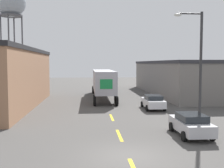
# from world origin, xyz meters

# --- Properties ---
(ground_plane) EXTENTS (160.00, 160.00, 0.00)m
(ground_plane) POSITION_xyz_m (0.00, 0.00, 0.00)
(ground_plane) COLOR #4C4947
(road_centerline) EXTENTS (0.20, 15.13, 0.01)m
(road_centerline) POSITION_xyz_m (0.00, 4.19, 0.00)
(road_centerline) COLOR gold
(road_centerline) RESTS_ON ground_plane
(warehouse_right) EXTENTS (13.83, 27.25, 5.08)m
(warehouse_right) POSITION_xyz_m (14.50, 28.86, 2.54)
(warehouse_right) COLOR slate
(warehouse_right) RESTS_ON ground_plane
(semi_truck) EXTENTS (2.78, 16.00, 3.78)m
(semi_truck) POSITION_xyz_m (-0.06, 24.07, 2.31)
(semi_truck) COLOR navy
(semi_truck) RESTS_ON ground_plane
(parked_car_right_near) EXTENTS (1.97, 4.14, 1.46)m
(parked_car_right_near) POSITION_xyz_m (4.60, 3.67, 0.77)
(parked_car_right_near) COLOR #B2B2B7
(parked_car_right_near) RESTS_ON ground_plane
(parked_car_right_mid) EXTENTS (1.97, 4.14, 1.46)m
(parked_car_right_mid) POSITION_xyz_m (4.60, 14.34, 0.77)
(parked_car_right_mid) COLOR silver
(parked_car_right_mid) RESTS_ON ground_plane
(water_tower) EXTENTS (5.86, 5.86, 19.67)m
(water_tower) POSITION_xyz_m (-17.07, 43.61, 16.46)
(water_tower) COLOR #47474C
(water_tower) RESTS_ON ground_plane
(street_lamp) EXTENTS (2.20, 0.32, 8.48)m
(street_lamp) POSITION_xyz_m (6.13, 6.55, 4.86)
(street_lamp) COLOR #2D2D30
(street_lamp) RESTS_ON ground_plane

